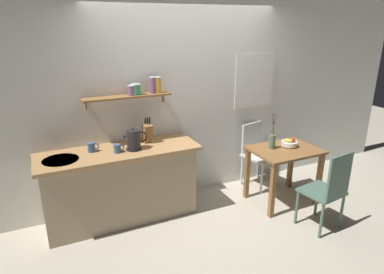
# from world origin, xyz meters

# --- Properties ---
(ground_plane) EXTENTS (14.00, 14.00, 0.00)m
(ground_plane) POSITION_xyz_m (0.00, 0.00, 0.00)
(ground_plane) COLOR #BCB29E
(back_wall) EXTENTS (6.80, 0.11, 2.70)m
(back_wall) POSITION_xyz_m (0.20, 0.65, 1.35)
(back_wall) COLOR white
(back_wall) RESTS_ON ground_plane
(kitchen_counter) EXTENTS (1.83, 0.63, 0.91)m
(kitchen_counter) POSITION_xyz_m (-1.00, 0.32, 0.46)
(kitchen_counter) COLOR tan
(kitchen_counter) RESTS_ON ground_plane
(wall_shelf) EXTENTS (1.03, 0.20, 0.33)m
(wall_shelf) POSITION_xyz_m (-0.70, 0.49, 1.53)
(wall_shelf) COLOR brown
(dining_table) EXTENTS (0.85, 0.64, 0.75)m
(dining_table) POSITION_xyz_m (1.03, -0.16, 0.61)
(dining_table) COLOR brown
(dining_table) RESTS_ON ground_plane
(dining_chair_near) EXTENTS (0.47, 0.46, 0.97)m
(dining_chair_near) POSITION_xyz_m (1.05, -0.90, 0.53)
(dining_chair_near) COLOR #4C6B5B
(dining_chair_near) RESTS_ON ground_plane
(dining_chair_far) EXTENTS (0.52, 0.52, 0.91)m
(dining_chair_far) POSITION_xyz_m (1.02, 0.42, 0.52)
(dining_chair_far) COLOR silver
(dining_chair_far) RESTS_ON ground_plane
(fruit_bowl) EXTENTS (0.21, 0.21, 0.12)m
(fruit_bowl) POSITION_xyz_m (1.14, -0.11, 0.80)
(fruit_bowl) COLOR silver
(fruit_bowl) RESTS_ON dining_table
(twig_vase) EXTENTS (0.09, 0.08, 0.51)m
(twig_vase) POSITION_xyz_m (0.89, -0.07, 0.85)
(twig_vase) COLOR #567056
(twig_vase) RESTS_ON dining_table
(electric_kettle) EXTENTS (0.27, 0.18, 0.26)m
(electric_kettle) POSITION_xyz_m (-0.83, 0.24, 1.03)
(electric_kettle) COLOR black
(electric_kettle) RESTS_ON kitchen_counter
(knife_block) EXTENTS (0.10, 0.16, 0.32)m
(knife_block) POSITION_xyz_m (-0.62, 0.41, 1.04)
(knife_block) COLOR #9E6B3D
(knife_block) RESTS_ON kitchen_counter
(coffee_mug_by_sink) EXTENTS (0.13, 0.08, 0.11)m
(coffee_mug_by_sink) POSITION_xyz_m (-1.29, 0.38, 0.96)
(coffee_mug_by_sink) COLOR #3D5B89
(coffee_mug_by_sink) RESTS_ON kitchen_counter
(coffee_mug_spare) EXTENTS (0.12, 0.08, 0.10)m
(coffee_mug_spare) POSITION_xyz_m (-1.03, 0.23, 0.96)
(coffee_mug_spare) COLOR #3D5B89
(coffee_mug_spare) RESTS_ON kitchen_counter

